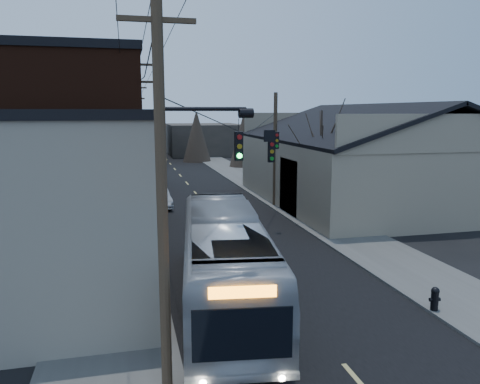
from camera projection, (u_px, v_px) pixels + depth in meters
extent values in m
cube|color=black|center=(199.00, 197.00, 39.20)|extent=(9.00, 110.00, 0.02)
cube|color=#474744|center=(119.00, 200.00, 37.68)|extent=(4.00, 110.00, 0.12)
cube|color=#474744|center=(273.00, 194.00, 40.71)|extent=(4.00, 110.00, 0.12)
cube|color=gray|center=(35.00, 216.00, 16.41)|extent=(8.00, 8.00, 7.00)
cube|color=black|center=(50.00, 150.00, 26.45)|extent=(10.00, 12.00, 10.00)
cube|color=#2E2A25|center=(84.00, 152.00, 42.14)|extent=(9.00, 14.00, 7.00)
cube|color=gray|center=(371.00, 171.00, 37.02)|extent=(16.00, 20.00, 5.00)
cube|color=black|center=(326.00, 122.00, 35.44)|extent=(8.16, 20.60, 2.86)
cube|color=black|center=(419.00, 122.00, 37.31)|extent=(8.16, 20.60, 2.86)
cube|color=#2E2A25|center=(124.00, 139.00, 70.80)|extent=(10.00, 12.00, 6.00)
cube|color=#2E2A25|center=(204.00, 139.00, 78.70)|extent=(12.00, 14.00, 5.00)
cone|color=black|center=(320.00, 166.00, 30.53)|extent=(0.40, 0.40, 7.20)
cylinder|color=#382B1E|center=(162.00, 191.00, 11.30)|extent=(0.28, 0.28, 10.50)
cylinder|color=#382B1E|center=(141.00, 151.00, 25.70)|extent=(0.28, 0.28, 10.00)
cube|color=#382B1E|center=(138.00, 64.00, 24.91)|extent=(2.20, 0.12, 0.12)
cylinder|color=#382B1E|center=(135.00, 139.00, 40.10)|extent=(0.28, 0.28, 9.50)
cube|color=#382B1E|center=(133.00, 88.00, 39.36)|extent=(2.20, 0.12, 0.12)
cylinder|color=#382B1E|center=(133.00, 134.00, 54.50)|extent=(0.28, 0.28, 9.00)
cube|color=#382B1E|center=(131.00, 98.00, 53.80)|extent=(2.20, 0.12, 0.12)
cylinder|color=#382B1E|center=(275.00, 150.00, 34.86)|extent=(0.28, 0.28, 8.50)
cube|color=black|center=(239.00, 146.00, 16.18)|extent=(0.28, 0.20, 1.00)
cube|color=black|center=(271.00, 151.00, 21.20)|extent=(0.28, 0.20, 1.00)
cube|color=black|center=(276.00, 140.00, 27.44)|extent=(0.28, 0.20, 1.00)
imported|color=#A1A5AC|center=(225.00, 259.00, 17.38)|extent=(4.50, 12.56, 3.42)
imported|color=#AAACB2|center=(158.00, 198.00, 35.07)|extent=(1.94, 4.44, 1.42)
cylinder|color=black|center=(435.00, 301.00, 16.69)|extent=(0.27, 0.27, 0.68)
sphere|color=black|center=(435.00, 291.00, 16.63)|extent=(0.29, 0.29, 0.29)
cylinder|color=black|center=(435.00, 299.00, 16.68)|extent=(0.41, 0.19, 0.14)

